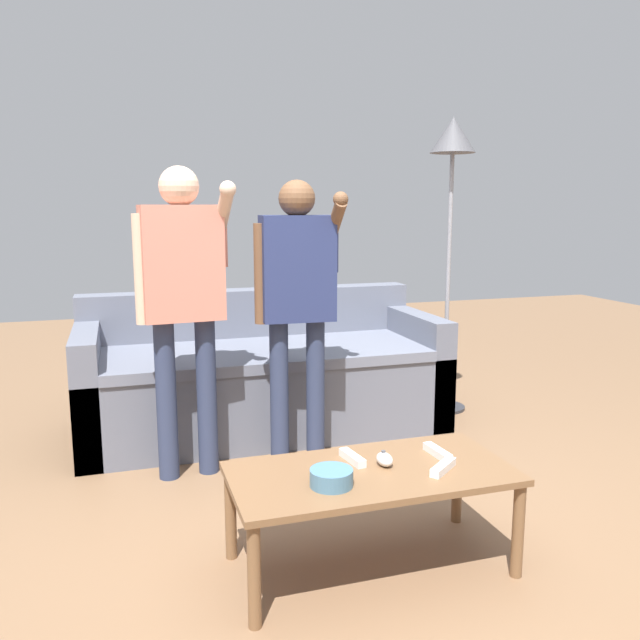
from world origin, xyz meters
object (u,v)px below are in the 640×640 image
game_remote_nunchuk (385,459)px  player_center (297,290)px  game_remote_wand_far (438,452)px  couch (262,378)px  player_left (183,286)px  game_remote_wand_spare (443,467)px  game_remote_wand_near (352,458)px  floor_lamp (452,166)px  coffee_table (371,482)px  snack_bowl (331,478)px

game_remote_nunchuk → player_center: player_center is taller
game_remote_wand_far → couch: bearing=101.7°
couch → player_left: (-0.52, -0.62, 0.66)m
player_center → game_remote_wand_spare: size_ratio=10.02×
player_left → game_remote_wand_near: player_left is taller
couch → floor_lamp: size_ratio=1.13×
coffee_table → game_remote_wand_spare: bearing=-19.1°
game_remote_nunchuk → player_left: player_left is taller
game_remote_nunchuk → snack_bowl: bearing=-156.1°
snack_bowl → player_center: 1.26m
floor_lamp → game_remote_wand_near: bearing=-128.5°
coffee_table → game_remote_wand_far: bearing=10.1°
game_remote_wand_near → couch: bearing=90.1°
game_remote_wand_spare → game_remote_wand_far: bearing=70.1°
game_remote_wand_far → game_remote_wand_spare: size_ratio=1.10×
snack_bowl → player_left: bearing=108.0°
floor_lamp → game_remote_wand_spare: floor_lamp is taller
player_center → coffee_table: bearing=-90.6°
couch → player_left: player_left is taller
game_remote_wand_near → game_remote_wand_far: size_ratio=0.97×
coffee_table → game_remote_wand_near: (-0.04, 0.10, 0.06)m
game_remote_wand_far → snack_bowl: bearing=-164.4°
player_center → game_remote_wand_spare: player_center is taller
player_left → player_center: bearing=-2.0°
player_center → game_remote_wand_near: 1.09m
coffee_table → game_remote_wand_near: size_ratio=6.65×
floor_lamp → player_left: size_ratio=1.24×
game_remote_nunchuk → game_remote_wand_far: (0.23, 0.02, -0.01)m
couch → snack_bowl: 1.78m
game_remote_nunchuk → player_center: bearing=93.0°
game_remote_nunchuk → game_remote_wand_spare: size_ratio=0.60×
game_remote_nunchuk → game_remote_wand_far: game_remote_nunchuk is taller
snack_bowl → game_remote_wand_spare: 0.43m
snack_bowl → game_remote_nunchuk: snack_bowl is taller
coffee_table → game_remote_wand_far: 0.31m
player_left → player_center: (0.57, -0.02, -0.04)m
floor_lamp → game_remote_wand_far: 2.19m
game_remote_nunchuk → game_remote_wand_far: 0.24m
game_remote_nunchuk → floor_lamp: size_ratio=0.05×
game_remote_wand_far → game_remote_wand_spare: (-0.05, -0.14, 0.00)m
coffee_table → game_remote_wand_spare: (0.25, -0.09, 0.06)m
player_left → game_remote_wand_spare: size_ratio=10.41×
floor_lamp → coffee_table: bearing=-126.0°
floor_lamp → game_remote_wand_near: (-1.24, -1.55, -1.20)m
coffee_table → player_left: (-0.56, 1.07, 0.63)m
coffee_table → game_remote_wand_far: size_ratio=6.43×
floor_lamp → game_remote_wand_near: 2.32m
couch → game_remote_nunchuk: bearing=-86.4°
floor_lamp → game_remote_wand_far: bearing=-119.4°
snack_bowl → game_remote_wand_near: 0.23m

